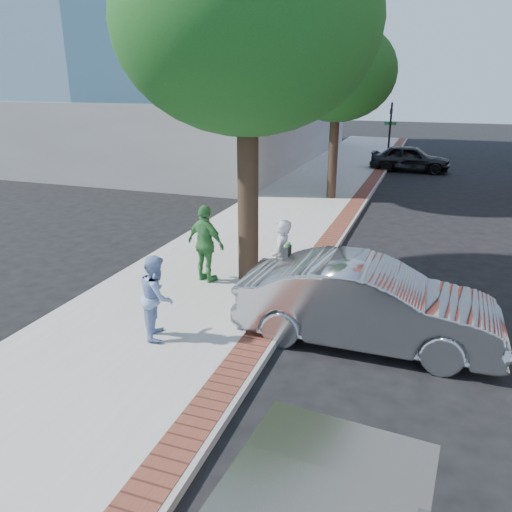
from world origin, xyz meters
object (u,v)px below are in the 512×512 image
at_px(person_green, 206,244).
at_px(sedan_silver, 367,303).
at_px(person_gray, 281,259).
at_px(parking_meter, 287,261).
at_px(person_officer, 157,296).
at_px(bg_car, 410,158).

xyz_separation_m(person_green, sedan_silver, (4.21, -1.56, -0.30)).
height_order(person_green, sedan_silver, person_green).
bearing_deg(person_gray, person_green, -102.82).
xyz_separation_m(parking_meter, sedan_silver, (1.90, -0.87, -0.37)).
xyz_separation_m(person_officer, person_green, (-0.33, 2.96, 0.14)).
bearing_deg(parking_meter, bg_car, 85.84).
xyz_separation_m(parking_meter, person_gray, (-0.24, 0.35, -0.11)).
bearing_deg(bg_car, person_green, 168.79).
bearing_deg(bg_car, sedan_silver, -179.14).
bearing_deg(parking_meter, person_officer, -131.07).
relative_size(parking_meter, bg_car, 0.33).
bearing_deg(sedan_silver, person_officer, 109.53).
bearing_deg(person_gray, sedan_silver, 56.88).
relative_size(person_green, sedan_silver, 0.39).
bearing_deg(sedan_silver, parking_meter, 65.12).
distance_m(parking_meter, person_gray, 0.44).
distance_m(person_officer, person_green, 2.98).
relative_size(person_officer, sedan_silver, 0.33).
distance_m(person_gray, bg_car, 20.04).
relative_size(parking_meter, person_officer, 0.87).
height_order(person_officer, bg_car, person_officer).
distance_m(parking_meter, sedan_silver, 2.12).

